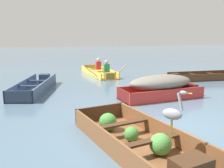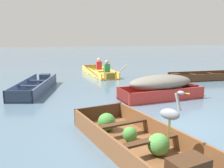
{
  "view_description": "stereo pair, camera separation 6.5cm",
  "coord_description": "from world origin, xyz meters",
  "px_view_note": "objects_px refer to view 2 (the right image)",
  "views": [
    {
      "loc": [
        -2.65,
        -5.19,
        2.1
      ],
      "look_at": [
        -0.33,
        3.38,
        0.35
      ],
      "focal_mm": 40.0,
      "sensor_mm": 36.0,
      "label": 1
    },
    {
      "loc": [
        -2.59,
        -5.21,
        2.1
      ],
      "look_at": [
        -0.33,
        3.38,
        0.35
      ],
      "focal_mm": 40.0,
      "sensor_mm": 36.0,
      "label": 2
    }
  ],
  "objects_px": {
    "skiff_slate_blue_mid_moored": "(36,87)",
    "dinghy_wooden_brown_foreground": "(136,140)",
    "skiff_red_near_moored": "(161,85)",
    "skiff_dark_varnish_outer_moored": "(201,77)",
    "rowboat_yellow_with_crew": "(100,72)",
    "heron_on_dinghy": "(171,113)"
  },
  "relations": [
    {
      "from": "skiff_dark_varnish_outer_moored",
      "to": "rowboat_yellow_with_crew",
      "type": "bearing_deg",
      "value": 149.98
    },
    {
      "from": "dinghy_wooden_brown_foreground",
      "to": "rowboat_yellow_with_crew",
      "type": "bearing_deg",
      "value": 82.34
    },
    {
      "from": "skiff_red_near_moored",
      "to": "heron_on_dinghy",
      "type": "xyz_separation_m",
      "value": [
        -1.82,
        -4.07,
        0.44
      ]
    },
    {
      "from": "skiff_dark_varnish_outer_moored",
      "to": "rowboat_yellow_with_crew",
      "type": "height_order",
      "value": "rowboat_yellow_with_crew"
    },
    {
      "from": "skiff_slate_blue_mid_moored",
      "to": "heron_on_dinghy",
      "type": "height_order",
      "value": "heron_on_dinghy"
    },
    {
      "from": "rowboat_yellow_with_crew",
      "to": "dinghy_wooden_brown_foreground",
      "type": "bearing_deg",
      "value": -97.66
    },
    {
      "from": "skiff_slate_blue_mid_moored",
      "to": "skiff_dark_varnish_outer_moored",
      "type": "relative_size",
      "value": 1.1
    },
    {
      "from": "skiff_red_near_moored",
      "to": "skiff_dark_varnish_outer_moored",
      "type": "distance_m",
      "value": 4.41
    },
    {
      "from": "rowboat_yellow_with_crew",
      "to": "heron_on_dinghy",
      "type": "xyz_separation_m",
      "value": [
        -0.86,
        -9.37,
        0.72
      ]
    },
    {
      "from": "heron_on_dinghy",
      "to": "skiff_slate_blue_mid_moored",
      "type": "bearing_deg",
      "value": 109.75
    },
    {
      "from": "dinghy_wooden_brown_foreground",
      "to": "skiff_dark_varnish_outer_moored",
      "type": "height_order",
      "value": "dinghy_wooden_brown_foreground"
    },
    {
      "from": "dinghy_wooden_brown_foreground",
      "to": "heron_on_dinghy",
      "type": "height_order",
      "value": "heron_on_dinghy"
    },
    {
      "from": "dinghy_wooden_brown_foreground",
      "to": "heron_on_dinghy",
      "type": "bearing_deg",
      "value": -67.94
    },
    {
      "from": "dinghy_wooden_brown_foreground",
      "to": "skiff_red_near_moored",
      "type": "bearing_deg",
      "value": 57.52
    },
    {
      "from": "dinghy_wooden_brown_foreground",
      "to": "skiff_dark_varnish_outer_moored",
      "type": "bearing_deg",
      "value": 47.78
    },
    {
      "from": "skiff_slate_blue_mid_moored",
      "to": "rowboat_yellow_with_crew",
      "type": "height_order",
      "value": "rowboat_yellow_with_crew"
    },
    {
      "from": "rowboat_yellow_with_crew",
      "to": "skiff_slate_blue_mid_moored",
      "type": "bearing_deg",
      "value": -137.17
    },
    {
      "from": "skiff_slate_blue_mid_moored",
      "to": "rowboat_yellow_with_crew",
      "type": "xyz_separation_m",
      "value": [
        3.17,
        2.94,
        0.03
      ]
    },
    {
      "from": "skiff_slate_blue_mid_moored",
      "to": "dinghy_wooden_brown_foreground",
      "type": "bearing_deg",
      "value": -70.55
    },
    {
      "from": "skiff_red_near_moored",
      "to": "skiff_dark_varnish_outer_moored",
      "type": "relative_size",
      "value": 0.87
    },
    {
      "from": "skiff_dark_varnish_outer_moored",
      "to": "rowboat_yellow_with_crew",
      "type": "relative_size",
      "value": 0.91
    },
    {
      "from": "dinghy_wooden_brown_foreground",
      "to": "rowboat_yellow_with_crew",
      "type": "height_order",
      "value": "rowboat_yellow_with_crew"
    }
  ]
}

